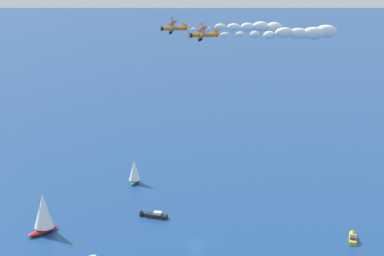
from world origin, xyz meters
TOP-DOWN VIEW (x-y plane):
  - ground_plane at (0.00, 0.00)m, footprint 2000.00×2000.00m
  - sailboat_far_port at (50.68, -4.07)m, footprint 6.35×5.56m
  - sailboat_inshore at (23.67, 32.19)m, footprint 6.62×9.48m
  - motorboat_offshore at (21.25, 2.55)m, footprint 6.99×6.72m
  - motorboat_trailing at (-16.02, -36.54)m, footprint 6.41×5.67m
  - biplane_lead at (-8.26, 2.66)m, footprint 7.48×7.11m
  - wingwalker_lead at (-7.77, 2.53)m, footprint 1.45×0.49m
  - smoke_trail_lead at (-14.68, -19.82)m, footprint 9.90×27.11m
  - biplane_wingman at (9.53, 1.54)m, footprint 7.48×7.11m
  - wingwalker_wingman at (10.02, 1.41)m, footprint 1.45×0.49m
  - smoke_trail_wingman at (3.52, -18.23)m, footprint 9.21×22.79m

SIDE VIEW (x-z plane):
  - ground_plane at x=0.00m, z-range 0.00..0.00m
  - motorboat_trailing at x=-16.02m, z-range -0.46..1.52m
  - motorboat_offshore at x=21.25m, z-range -0.52..1.72m
  - sailboat_far_port at x=50.68m, z-range -0.37..8.17m
  - sailboat_inshore at x=23.67m, z-range -0.52..11.35m
  - smoke_trail_wingman at x=3.52m, z-range 50.97..54.60m
  - biplane_wingman at x=9.53m, z-range 51.08..54.79m
  - smoke_trail_lead at x=-14.68m, z-range 51.06..54.95m
  - biplane_lead at x=-8.26m, z-range 51.25..54.96m
  - wingwalker_wingman at x=10.02m, z-range 54.27..55.79m
  - wingwalker_lead at x=-7.77m, z-range 54.43..55.96m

